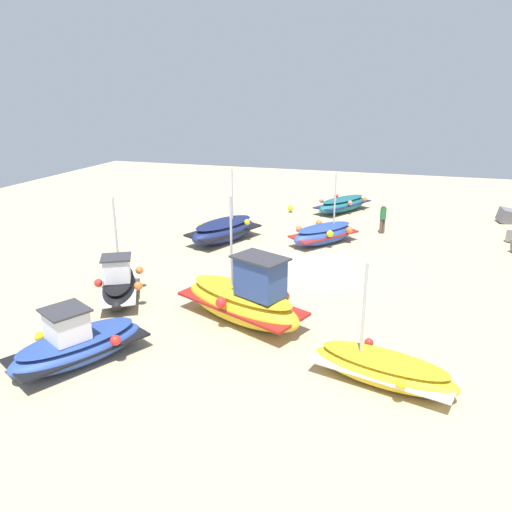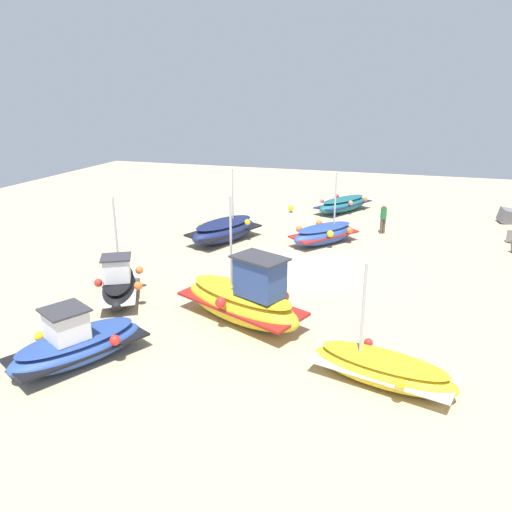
% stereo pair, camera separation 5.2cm
% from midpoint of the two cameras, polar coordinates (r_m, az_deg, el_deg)
% --- Properties ---
extents(ground_plane, '(53.76, 53.76, 0.00)m').
position_cam_midpoint_polar(ground_plane, '(22.30, 5.96, -1.09)').
color(ground_plane, tan).
extents(fishing_boat_0, '(3.88, 3.34, 3.57)m').
position_cam_midpoint_polar(fishing_boat_0, '(25.38, 7.72, 2.53)').
color(fishing_boat_0, '#2D4C9E').
rests_on(fishing_boat_0, ground_plane).
extents(fishing_boat_1, '(4.24, 3.25, 1.72)m').
position_cam_midpoint_polar(fishing_boat_1, '(15.36, -19.85, -9.44)').
color(fishing_boat_1, '#2D4C9E').
rests_on(fishing_boat_1, ground_plane).
extents(fishing_boat_2, '(3.45, 5.06, 4.26)m').
position_cam_midpoint_polar(fishing_boat_2, '(16.68, -1.50, -4.95)').
color(fishing_boat_2, gold).
rests_on(fishing_boat_2, ground_plane).
extents(fishing_boat_3, '(3.90, 2.91, 3.74)m').
position_cam_midpoint_polar(fishing_boat_3, '(19.23, -15.44, -3.11)').
color(fishing_boat_3, black).
rests_on(fishing_boat_3, ground_plane).
extents(fishing_boat_4, '(4.56, 3.37, 0.98)m').
position_cam_midpoint_polar(fishing_boat_4, '(32.37, 9.83, 5.86)').
color(fishing_boat_4, '#1E6670').
rests_on(fishing_boat_4, ground_plane).
extents(fishing_boat_5, '(4.62, 3.10, 3.72)m').
position_cam_midpoint_polar(fishing_boat_5, '(25.59, -3.72, 2.95)').
color(fishing_boat_5, navy).
rests_on(fishing_boat_5, ground_plane).
extents(fishing_boat_6, '(2.26, 4.12, 3.29)m').
position_cam_midpoint_polar(fishing_boat_6, '(13.99, 14.21, -12.35)').
color(fishing_boat_6, gold).
rests_on(fishing_boat_6, ground_plane).
extents(person_walking, '(0.32, 0.32, 1.65)m').
position_cam_midpoint_polar(person_walking, '(27.73, 14.25, 4.41)').
color(person_walking, brown).
rests_on(person_walking, ground_plane).
extents(mooring_buoy_0, '(0.36, 0.36, 0.46)m').
position_cam_midpoint_polar(mooring_buoy_0, '(31.81, 3.90, 5.48)').
color(mooring_buoy_0, '#3F3F42').
rests_on(mooring_buoy_0, ground_plane).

